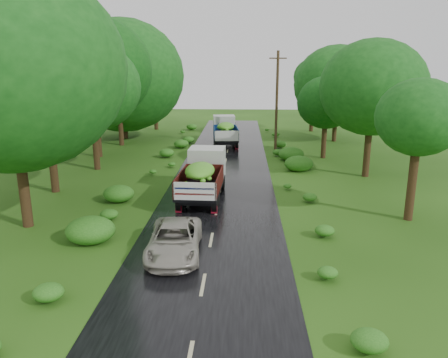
# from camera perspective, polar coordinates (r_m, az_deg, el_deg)

# --- Properties ---
(ground) EXTENTS (120.00, 120.00, 0.00)m
(ground) POSITION_cam_1_polar(r_m,az_deg,el_deg) (15.68, -2.76, -13.66)
(ground) COLOR #1E430E
(ground) RESTS_ON ground
(road) EXTENTS (6.50, 80.00, 0.02)m
(road) POSITION_cam_1_polar(r_m,az_deg,el_deg) (20.19, -1.47, -6.85)
(road) COLOR black
(road) RESTS_ON ground
(road_lines) EXTENTS (0.12, 69.60, 0.00)m
(road_lines) POSITION_cam_1_polar(r_m,az_deg,el_deg) (21.12, -1.29, -5.81)
(road_lines) COLOR #BFB78C
(road_lines) RESTS_ON road
(truck_near) EXTENTS (2.41, 6.19, 2.56)m
(truck_near) POSITION_cam_1_polar(r_m,az_deg,el_deg) (24.75, -2.73, 0.76)
(truck_near) COLOR black
(truck_near) RESTS_ON ground
(truck_far) EXTENTS (2.67, 6.19, 2.53)m
(truck_far) POSITION_cam_1_polar(r_m,az_deg,el_deg) (41.44, 0.13, 6.49)
(truck_far) COLOR black
(truck_far) RESTS_ON ground
(car) EXTENTS (2.30, 4.56, 1.24)m
(car) POSITION_cam_1_polar(r_m,az_deg,el_deg) (17.74, -6.48, -7.92)
(car) COLOR #ABA598
(car) RESTS_ON road
(utility_pole) EXTENTS (1.50, 0.24, 8.53)m
(utility_pole) POSITION_cam_1_polar(r_m,az_deg,el_deg) (38.84, 6.91, 10.22)
(utility_pole) COLOR #382616
(utility_pole) RESTS_ON ground
(trees_left) EXTENTS (6.60, 35.32, 9.32)m
(trees_left) POSITION_cam_1_polar(r_m,az_deg,el_deg) (35.78, -16.09, 12.89)
(trees_left) COLOR black
(trees_left) RESTS_ON ground
(trees_right) EXTENTS (6.03, 31.91, 7.64)m
(trees_right) POSITION_cam_1_polar(r_m,az_deg,el_deg) (37.64, 15.44, 11.23)
(trees_right) COLOR black
(trees_right) RESTS_ON ground
(shrubs) EXTENTS (11.90, 44.00, 0.70)m
(shrubs) POSITION_cam_1_polar(r_m,az_deg,el_deg) (28.64, -0.25, 0.47)
(shrubs) COLOR #205F16
(shrubs) RESTS_ON ground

